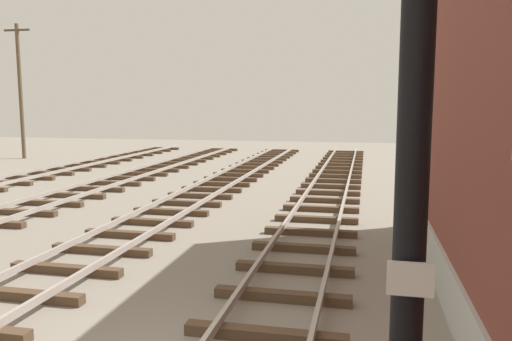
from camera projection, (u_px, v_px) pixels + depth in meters
name	position (u px, v px, depth m)	size (l,w,h in m)	color
signal_mast	(416.00, 79.00, 2.64)	(0.36, 0.40, 5.89)	black
utility_pole_far	(20.00, 89.00, 32.67)	(1.80, 0.24, 8.57)	brown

